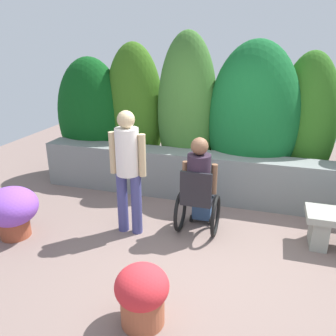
{
  "coord_description": "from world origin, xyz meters",
  "views": [
    {
      "loc": [
        0.5,
        -3.52,
        2.43
      ],
      "look_at": [
        -0.73,
        0.57,
        0.85
      ],
      "focal_mm": 36.54,
      "sensor_mm": 36.0,
      "label": 1
    }
  ],
  "objects": [
    {
      "name": "flower_pot_terracotta_by_wall",
      "position": [
        -0.43,
        -1.22,
        0.32
      ],
      "size": [
        0.49,
        0.49,
        0.59
      ],
      "color": "#A35438",
      "rests_on": "ground"
    },
    {
      "name": "ground_plane",
      "position": [
        0.0,
        0.0,
        0.0
      ],
      "size": [
        11.6,
        11.6,
        0.0
      ],
      "primitive_type": "plane",
      "color": "#77625B"
    },
    {
      "name": "hedge_backdrop",
      "position": [
        -0.08,
        2.15,
        1.2
      ],
      "size": [
        7.11,
        1.07,
        2.61
      ],
      "color": "#0C4615",
      "rests_on": "ground"
    },
    {
      "name": "stone_retaining_wall",
      "position": [
        0.0,
        1.57,
        0.38
      ],
      "size": [
        6.38,
        0.45,
        0.77
      ],
      "primitive_type": "cube",
      "color": "slate",
      "rests_on": "ground"
    },
    {
      "name": "person_in_wheelchair",
      "position": [
        -0.29,
        0.52,
        0.62
      ],
      "size": [
        0.53,
        0.66,
        1.33
      ],
      "rotation": [
        0.0,
        0.0,
        0.14
      ],
      "color": "black",
      "rests_on": "ground"
    },
    {
      "name": "flower_pot_purple_near",
      "position": [
        -2.58,
        -0.31,
        0.38
      ],
      "size": [
        0.68,
        0.68,
        0.68
      ],
      "color": "brown",
      "rests_on": "ground"
    },
    {
      "name": "person_standing_companion",
      "position": [
        -1.16,
        0.25,
        0.95
      ],
      "size": [
        0.49,
        0.3,
        1.66
      ],
      "rotation": [
        0.0,
        0.0,
        -0.11
      ],
      "color": "#40427B",
      "rests_on": "ground"
    }
  ]
}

